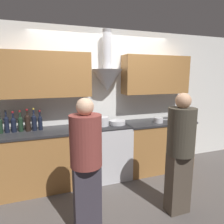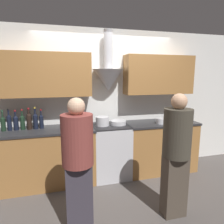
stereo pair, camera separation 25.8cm
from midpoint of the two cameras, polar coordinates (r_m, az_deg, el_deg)
ground_plane at (r=3.55m, az=-1.00°, el=-19.89°), size 12.00×12.00×0.00m
wall_back at (r=3.62m, az=-4.75°, el=5.48°), size 8.40×0.53×2.60m
counter_left at (r=3.49m, az=-20.65°, el=-12.53°), size 1.60×0.62×0.94m
counter_right at (r=3.98m, az=10.96°, el=-9.18°), size 1.32×0.62×0.94m
stove_range at (r=3.61m, az=-2.62°, el=-10.97°), size 0.63×0.60×0.94m
wine_bottle_1 at (r=3.45m, az=-31.26°, el=-3.22°), size 0.07×0.07×0.33m
wine_bottle_2 at (r=3.44m, az=-29.84°, el=-2.91°), size 0.07×0.07×0.35m
wine_bottle_3 at (r=3.43m, az=-28.28°, el=-3.02°), size 0.08×0.08×0.32m
wine_bottle_4 at (r=3.42m, az=-26.67°, el=-2.87°), size 0.07×0.07×0.33m
wine_bottle_5 at (r=3.38m, az=-25.01°, el=-2.62°), size 0.08×0.08×0.35m
wine_bottle_6 at (r=3.38m, az=-23.42°, el=-2.58°), size 0.07×0.07×0.36m
wine_bottle_7 at (r=3.39m, az=-21.91°, el=-2.68°), size 0.07×0.07×0.32m
stock_pot at (r=3.43m, az=-5.02°, el=-2.68°), size 0.23×0.23×0.15m
mixing_bowl at (r=3.51m, az=-0.51°, el=-3.03°), size 0.27×0.27×0.07m
orange_fruit at (r=3.98m, az=15.37°, el=-1.68°), size 0.09×0.09×0.09m
saucepan at (r=3.71m, az=11.25°, el=-2.32°), size 0.16×0.16×0.09m
chefs_knife at (r=3.98m, az=12.29°, el=-2.14°), size 0.22×0.11×0.01m
person_foreground_left at (r=2.28m, az=-10.69°, el=-13.88°), size 0.35×0.35×1.56m
person_foreground_right at (r=2.67m, az=16.28°, el=-10.20°), size 0.34×0.34×1.58m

